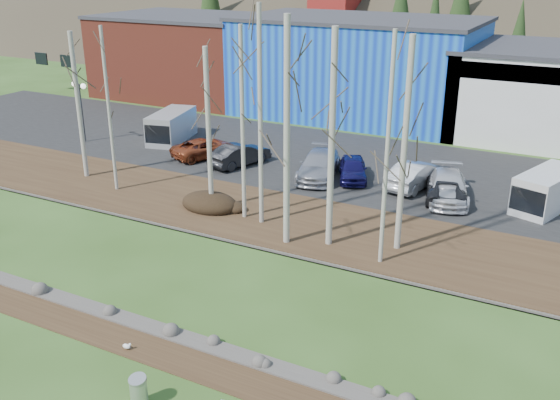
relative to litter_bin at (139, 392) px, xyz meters
The scene contains 31 objects.
ground 2.20m from the litter_bin, 167.00° to the left, with size 200.00×200.00×0.00m, color #2F4B19.
dirt_strip 3.35m from the litter_bin, 128.99° to the left, with size 80.00×1.80×0.03m, color #382616.
near_bank_rocks 4.17m from the litter_bin, 120.26° to the left, with size 80.00×0.80×0.50m, color #47423D, non-canonical shape.
river 7.98m from the litter_bin, 105.22° to the left, with size 80.00×8.00×0.90m, color #121B33, non-canonical shape.
far_bank_rocks 11.98m from the litter_bin, 100.06° to the left, with size 80.00×0.80×0.46m, color #47423D, non-canonical shape.
far_bank 15.13m from the litter_bin, 97.94° to the left, with size 80.00×7.00×0.15m, color #382616.
parking_lot 25.57m from the litter_bin, 94.69° to the left, with size 80.00×14.00×0.14m, color black.
building_brick 47.45m from the litter_bin, 123.46° to the left, with size 16.32×12.24×7.80m.
building_blue 40.47m from the litter_bin, 101.58° to the left, with size 20.40×12.24×8.30m.
litter_bin is the anchor object (origin of this frame).
seagull 3.12m from the litter_bin, 137.84° to the left, with size 0.37×0.19×0.27m.
dirt_mound 16.01m from the litter_bin, 115.89° to the left, with size 3.29×2.32×0.65m, color black.
birch_0 23.15m from the litter_bin, 137.81° to the left, with size 0.28×0.28×8.89m.
birch_1 20.21m from the litter_bin, 133.41° to the left, with size 0.19×0.19×9.45m.
birch_2 16.48m from the litter_bin, 115.44° to the left, with size 0.27×0.27×8.74m.
birch_3 15.38m from the litter_bin, 104.06° to the left, with size 0.23×0.23×10.97m.
birch_4 13.52m from the litter_bin, 95.75° to the left, with size 0.30×0.30×10.67m.
birch_5 15.69m from the litter_bin, 108.13° to the left, with size 0.21×0.21×9.92m.
birch_6 13.93m from the litter_bin, 74.58° to the left, with size 0.19×0.19×10.26m.
birch_7 14.11m from the litter_bin, 87.26° to the left, with size 0.30×0.30×10.18m.
birch_8 15.52m from the litter_bin, 75.52° to the left, with size 0.28×0.28×9.90m.
street_lamp 31.16m from the litter_bin, 136.96° to the left, with size 1.63×0.77×4.43m.
car_0 23.66m from the litter_bin, 113.51° to the left, with size 1.54×4.40×1.45m, color black.
car_1 25.40m from the litter_bin, 119.58° to the left, with size 2.13×4.61×1.28m, color #A04421.
car_2 22.24m from the litter_bin, 99.89° to the left, with size 2.19×5.40×1.57m, color #A1A1A9.
car_3 22.59m from the litter_bin, 94.52° to the left, with size 1.64×4.07×1.39m, color #15114E.
car_4 22.98m from the litter_bin, 84.91° to the left, with size 1.67×4.80×1.58m, color silver.
car_5 22.34m from the litter_bin, 79.40° to the left, with size 2.20×4.77×1.33m, color #252527.
car_6 22.22m from the litter_bin, 78.97° to the left, with size 2.15×5.29×1.54m, color silver.
van_white 24.64m from the litter_bin, 67.84° to the left, with size 3.39×5.15×2.09m.
van_grey 29.65m from the litter_bin, 125.07° to the left, with size 3.13×5.29×2.17m.
Camera 1 is at (13.32, -12.44, 13.07)m, focal length 40.00 mm.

